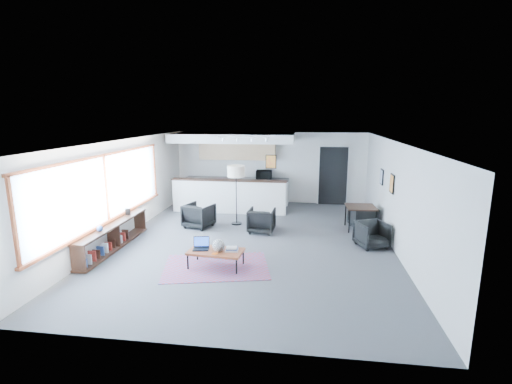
# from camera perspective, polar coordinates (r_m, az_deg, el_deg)

# --- Properties ---
(room) EXTENTS (7.02, 9.02, 2.62)m
(room) POSITION_cam_1_polar(r_m,az_deg,el_deg) (9.39, -0.51, -0.12)
(room) COLOR #474749
(room) RESTS_ON ground
(window) EXTENTS (0.10, 5.95, 1.66)m
(window) POSITION_cam_1_polar(r_m,az_deg,el_deg) (9.66, -22.12, 0.26)
(window) COLOR #8CBFFF
(window) RESTS_ON room
(console) EXTENTS (0.35, 3.00, 0.80)m
(console) POSITION_cam_1_polar(r_m,az_deg,el_deg) (9.73, -21.18, -6.47)
(console) COLOR black
(console) RESTS_ON floor
(kitchenette) EXTENTS (4.20, 1.96, 2.60)m
(kitchenette) POSITION_cam_1_polar(r_m,az_deg,el_deg) (13.18, -3.36, 3.73)
(kitchenette) COLOR white
(kitchenette) RESTS_ON floor
(doorway) EXTENTS (1.10, 0.12, 2.15)m
(doorway) POSITION_cam_1_polar(r_m,az_deg,el_deg) (13.72, 11.76, 2.55)
(doorway) COLOR black
(doorway) RESTS_ON room
(track_light) EXTENTS (1.60, 0.07, 0.15)m
(track_light) POSITION_cam_1_polar(r_m,az_deg,el_deg) (11.47, -1.87, 8.28)
(track_light) COLOR silver
(track_light) RESTS_ON room
(wall_art_lower) EXTENTS (0.03, 0.38, 0.48)m
(wall_art_lower) POSITION_cam_1_polar(r_m,az_deg,el_deg) (9.88, 20.18, 1.22)
(wall_art_lower) COLOR black
(wall_art_lower) RESTS_ON room
(wall_art_upper) EXTENTS (0.03, 0.34, 0.44)m
(wall_art_upper) POSITION_cam_1_polar(r_m,az_deg,el_deg) (11.14, 18.78, 2.21)
(wall_art_upper) COLOR black
(wall_art_upper) RESTS_ON room
(kilim_rug) EXTENTS (2.51, 1.98, 0.01)m
(kilim_rug) POSITION_cam_1_polar(r_m,az_deg,el_deg) (8.27, -6.14, -11.36)
(kilim_rug) COLOR #683651
(kilim_rug) RESTS_ON floor
(coffee_table) EXTENTS (1.22, 0.74, 0.38)m
(coffee_table) POSITION_cam_1_polar(r_m,az_deg,el_deg) (8.14, -6.19, -9.11)
(coffee_table) COLOR brown
(coffee_table) RESTS_ON floor
(laptop) EXTENTS (0.38, 0.33, 0.25)m
(laptop) POSITION_cam_1_polar(r_m,az_deg,el_deg) (8.26, -8.42, -8.09)
(laptop) COLOR black
(laptop) RESTS_ON coffee_table
(ceramic_pot) EXTENTS (0.27, 0.27, 0.27)m
(ceramic_pot) POSITION_cam_1_polar(r_m,az_deg,el_deg) (8.02, -5.76, -8.17)
(ceramic_pot) COLOR gray
(ceramic_pot) RESTS_ON coffee_table
(book_stack) EXTENTS (0.29, 0.24, 0.08)m
(book_stack) POSITION_cam_1_polar(r_m,az_deg,el_deg) (8.06, -3.75, -8.74)
(book_stack) COLOR silver
(book_stack) RESTS_ON coffee_table
(coaster) EXTENTS (0.13, 0.13, 0.01)m
(coaster) POSITION_cam_1_polar(r_m,az_deg,el_deg) (7.94, -6.40, -9.42)
(coaster) COLOR #E5590C
(coaster) RESTS_ON coffee_table
(armchair_left) EXTENTS (0.93, 0.90, 0.77)m
(armchair_left) POSITION_cam_1_polar(r_m,az_deg,el_deg) (10.96, -8.78, -3.42)
(armchair_left) COLOR black
(armchair_left) RESTS_ON floor
(armchair_right) EXTENTS (0.75, 0.71, 0.73)m
(armchair_right) POSITION_cam_1_polar(r_m,az_deg,el_deg) (10.41, 0.86, -4.21)
(armchair_right) COLOR black
(armchair_right) RESTS_ON floor
(floor_lamp) EXTENTS (0.57, 0.57, 1.78)m
(floor_lamp) POSITION_cam_1_polar(r_m,az_deg,el_deg) (10.90, -3.09, 2.87)
(floor_lamp) COLOR black
(floor_lamp) RESTS_ON floor
(dining_table) EXTENTS (0.85, 0.85, 0.68)m
(dining_table) POSITION_cam_1_polar(r_m,az_deg,el_deg) (10.97, 15.81, -2.44)
(dining_table) COLOR black
(dining_table) RESTS_ON floor
(dining_chair_near) EXTENTS (0.75, 0.73, 0.60)m
(dining_chair_near) POSITION_cam_1_polar(r_m,az_deg,el_deg) (9.72, 17.41, -6.37)
(dining_chair_near) COLOR black
(dining_chair_near) RESTS_ON floor
(dining_chair_far) EXTENTS (0.70, 0.68, 0.61)m
(dining_chair_far) POSITION_cam_1_polar(r_m,az_deg,el_deg) (11.18, 16.14, -3.87)
(dining_chair_far) COLOR black
(dining_chair_far) RESTS_ON floor
(microwave) EXTENTS (0.59, 0.35, 0.39)m
(microwave) POSITION_cam_1_polar(r_m,az_deg,el_deg) (13.50, 1.23, 2.85)
(microwave) COLOR black
(microwave) RESTS_ON kitchenette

